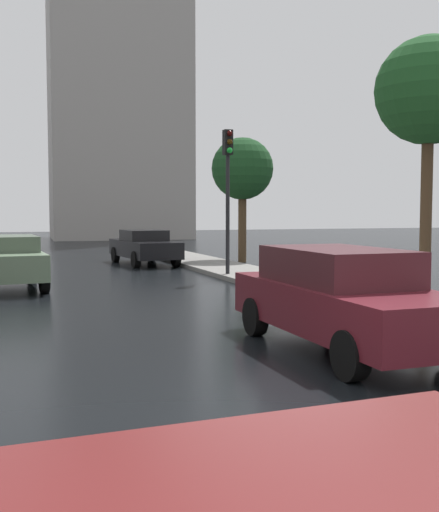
{
  "coord_description": "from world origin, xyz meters",
  "views": [
    {
      "loc": [
        -2.23,
        -4.97,
        2.04
      ],
      "look_at": [
        1.61,
        5.91,
        1.21
      ],
      "focal_mm": 43.67,
      "sensor_mm": 36.0,
      "label": 1
    }
  ],
  "objects": [
    {
      "name": "distant_tower",
      "position": [
        6.34,
        42.32,
        16.6
      ],
      "size": [
        10.28,
        8.06,
        33.19
      ],
      "color": "#9E9993",
      "rests_on": "ground"
    },
    {
      "name": "car_green_near_kerb",
      "position": [
        -2.05,
        12.44,
        0.75
      ],
      "size": [
        1.92,
        4.3,
        1.4
      ],
      "rotation": [
        0.0,
        0.0,
        3.2
      ],
      "color": "slate",
      "rests_on": "ground"
    },
    {
      "name": "car_maroon_far_ahead",
      "position": [
        2.47,
        2.98,
        0.78
      ],
      "size": [
        1.77,
        4.47,
        1.49
      ],
      "rotation": [
        0.0,
        0.0,
        0.0
      ],
      "color": "maroon",
      "rests_on": "ground"
    },
    {
      "name": "traffic_light",
      "position": [
        4.29,
        12.77,
        3.15
      ],
      "size": [
        0.26,
        0.39,
        4.35
      ],
      "color": "black",
      "rests_on": "sidewalk_strip"
    },
    {
      "name": "street_tree_mid",
      "position": [
        6.97,
        18.37,
        3.7
      ],
      "size": [
        2.48,
        2.48,
        4.99
      ],
      "color": "#4C3823",
      "rests_on": "ground"
    },
    {
      "name": "car_black_mid_road",
      "position": [
        2.99,
        18.6,
        0.69
      ],
      "size": [
        2.01,
        4.55,
        1.33
      ],
      "rotation": [
        0.0,
        0.0,
        0.08
      ],
      "color": "black",
      "rests_on": "ground"
    },
    {
      "name": "ground",
      "position": [
        0.0,
        0.0,
        0.0
      ],
      "size": [
        120.0,
        120.0,
        0.0
      ],
      "primitive_type": "plane",
      "color": "black"
    },
    {
      "name": "street_tree_near",
      "position": [
        6.83,
        6.73,
        4.67
      ],
      "size": [
        2.39,
        2.39,
        5.92
      ],
      "color": "#4C3823",
      "rests_on": "ground"
    }
  ]
}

